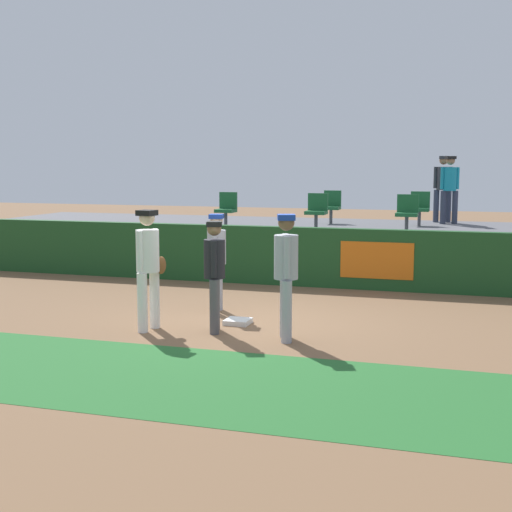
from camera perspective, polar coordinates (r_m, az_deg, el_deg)
ground_plane at (r=11.65m, az=-0.95°, el=-5.52°), size 60.00×60.00×0.00m
grass_foreground_strip at (r=8.90m, az=-7.20°, el=-9.66°), size 18.00×2.80×0.01m
first_base at (r=11.69m, az=-1.46°, el=-5.28°), size 0.40×0.40×0.08m
player_fielder_home at (r=11.21m, az=-8.63°, el=-0.42°), size 0.42×0.57×1.90m
player_runner_visitor at (r=12.50m, az=-3.18°, el=0.04°), size 0.38×0.48×1.74m
player_coach_visitor at (r=10.46m, az=2.42°, el=-0.95°), size 0.45×0.50×1.88m
player_umpire at (r=10.99m, az=-3.35°, el=-0.99°), size 0.41×0.47×1.73m
field_wall at (r=15.23m, az=3.66°, el=-0.05°), size 18.00×0.26×1.27m
bleacher_platform at (r=17.73m, az=5.60°, el=0.70°), size 18.00×4.80×1.09m
seat_front_left at (r=17.15m, az=-2.37°, el=3.90°), size 0.44×0.44×0.84m
seat_back_center at (r=18.30m, az=6.09°, el=4.08°), size 0.44×0.44×0.84m
seat_back_right at (r=18.00m, az=13.00°, el=3.89°), size 0.46×0.44×0.84m
seat_front_right at (r=16.22m, az=12.04°, el=3.55°), size 0.48×0.44×0.84m
seat_front_center at (r=16.54m, az=4.90°, el=3.75°), size 0.47×0.44×0.84m
spectator_hooded at (r=19.17m, az=14.77°, el=5.61°), size 0.48×0.35×1.72m
spectator_capped at (r=18.69m, az=15.28°, el=5.53°), size 0.46×0.42×1.71m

